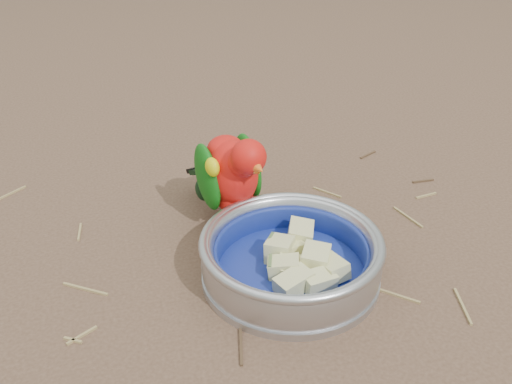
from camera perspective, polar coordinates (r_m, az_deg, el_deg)
name	(u,v)px	position (r m, az deg, el deg)	size (l,w,h in m)	color
ground	(338,320)	(0.68, 8.19, -12.53)	(60.00, 60.00, 0.00)	brown
food_bowl	(290,273)	(0.73, 3.46, -8.07)	(0.22, 0.22, 0.02)	#B2B2BA
bowl_wall	(291,254)	(0.71, 3.54, -6.17)	(0.22, 0.22, 0.04)	#B2B2BA
fruit_wedges	(291,258)	(0.71, 3.52, -6.62)	(0.13, 0.13, 0.03)	beige
lory_parrot	(232,181)	(0.79, -2.38, 1.11)	(0.09, 0.18, 0.15)	red
ground_debris	(339,275)	(0.74, 8.28, -8.19)	(0.90, 0.80, 0.01)	#9B8452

